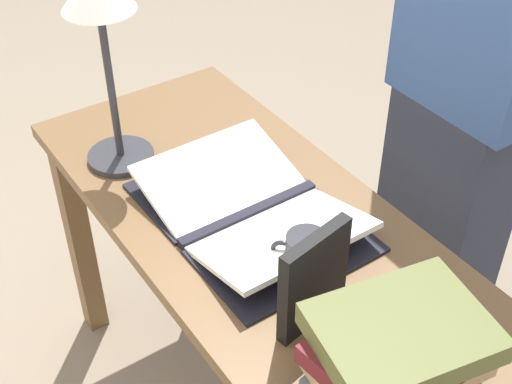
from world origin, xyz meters
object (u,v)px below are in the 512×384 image
(book_stack_tall, at_px, (397,356))
(coffee_mug, at_px, (305,255))
(open_book, at_px, (249,210))
(person_reader, at_px, (468,90))
(reading_lamp, at_px, (100,16))
(book_standing_upright, at_px, (314,280))

(book_stack_tall, relative_size, coffee_mug, 3.03)
(open_book, xyz_separation_m, person_reader, (-0.06, -0.59, 0.13))
(coffee_mug, bearing_deg, book_stack_tall, 171.79)
(reading_lamp, relative_size, person_reader, 0.27)
(open_book, bearing_deg, reading_lamp, 20.56)
(person_reader, bearing_deg, open_book, -95.53)
(book_stack_tall, distance_m, coffee_mug, 0.31)
(reading_lamp, distance_m, coffee_mug, 0.66)
(open_book, bearing_deg, person_reader, -96.04)
(book_standing_upright, xyz_separation_m, person_reader, (0.25, -0.65, 0.05))
(open_book, distance_m, book_standing_upright, 0.32)
(book_stack_tall, relative_size, reading_lamp, 0.63)
(open_book, distance_m, book_stack_tall, 0.51)
(open_book, distance_m, coffee_mug, 0.20)
(open_book, xyz_separation_m, coffee_mug, (-0.20, 0.00, 0.03))
(book_stack_tall, height_order, book_standing_upright, book_standing_upright)
(book_stack_tall, distance_m, reading_lamp, 0.91)
(book_standing_upright, xyz_separation_m, coffee_mug, (0.10, -0.06, -0.06))
(book_stack_tall, bearing_deg, coffee_mug, -8.21)
(reading_lamp, distance_m, person_reader, 0.86)
(book_standing_upright, relative_size, person_reader, 0.11)
(coffee_mug, bearing_deg, person_reader, -76.11)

